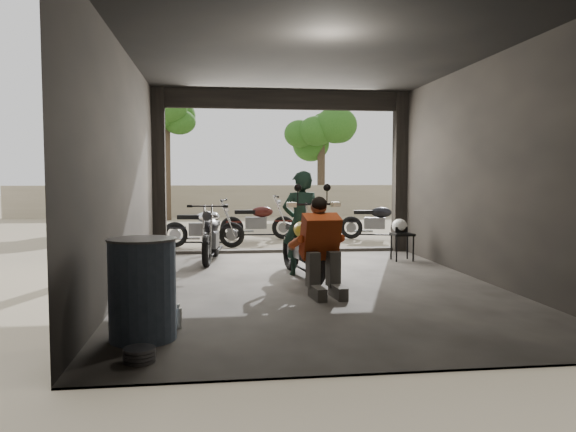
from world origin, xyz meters
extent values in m
plane|color=#7A6D56|center=(0.00, 0.00, 0.00)|extent=(80.00, 80.00, 0.00)
cube|color=#2D2B28|center=(0.00, 0.00, 0.01)|extent=(5.00, 7.00, 0.02)
plane|color=black|center=(0.00, 0.00, 3.20)|extent=(7.00, 7.00, 0.00)
cube|color=black|center=(0.00, -3.50, 1.60)|extent=(5.00, 0.02, 3.20)
cube|color=black|center=(-2.50, 0.00, 1.60)|extent=(0.02, 7.00, 3.20)
cube|color=black|center=(2.50, 0.00, 1.60)|extent=(0.02, 7.00, 3.20)
cube|color=black|center=(-2.38, 3.38, 1.60)|extent=(0.24, 0.24, 3.20)
cube|color=black|center=(2.38, 3.38, 1.60)|extent=(0.24, 0.24, 3.20)
cube|color=black|center=(0.00, 3.42, 3.02)|extent=(5.00, 0.16, 0.36)
cube|color=#2D2B28|center=(0.00, 3.50, 0.04)|extent=(5.00, 0.25, 0.08)
cube|color=gray|center=(0.00, 14.00, 0.60)|extent=(18.00, 0.30, 1.20)
cylinder|color=#382B1E|center=(-3.00, 12.50, 1.79)|extent=(0.30, 0.30, 3.58)
ellipsoid|color=#1E4C14|center=(-3.00, 12.50, 4.03)|extent=(2.20, 2.20, 3.14)
cylinder|color=#382B1E|center=(2.80, 14.00, 1.60)|extent=(0.30, 0.30, 3.20)
ellipsoid|color=#1E4C14|center=(2.80, 14.00, 3.60)|extent=(2.20, 2.20, 2.80)
imported|color=black|center=(-0.02, 0.87, 0.81)|extent=(0.61, 0.43, 1.61)
cube|color=black|center=(2.00, 2.07, 0.49)|extent=(0.37, 0.37, 0.04)
cylinder|color=black|center=(1.85, 1.92, 0.25)|extent=(0.03, 0.03, 0.49)
cylinder|color=black|center=(2.15, 1.92, 0.25)|extent=(0.03, 0.03, 0.49)
cylinder|color=black|center=(1.85, 2.23, 0.25)|extent=(0.03, 0.03, 0.49)
cylinder|color=black|center=(2.15, 2.23, 0.25)|extent=(0.03, 0.03, 0.49)
ellipsoid|color=white|center=(1.96, 2.12, 0.64)|extent=(0.31, 0.32, 0.26)
cylinder|color=#41546E|center=(-2.00, -2.35, 0.47)|extent=(0.81, 0.81, 0.95)
cylinder|color=black|center=(3.41, 3.27, 1.15)|extent=(0.08, 0.08, 2.30)
cylinder|color=white|center=(3.41, 3.25, 2.09)|extent=(0.83, 0.03, 0.83)
camera|label=1|loc=(-1.33, -7.58, 1.52)|focal=35.00mm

